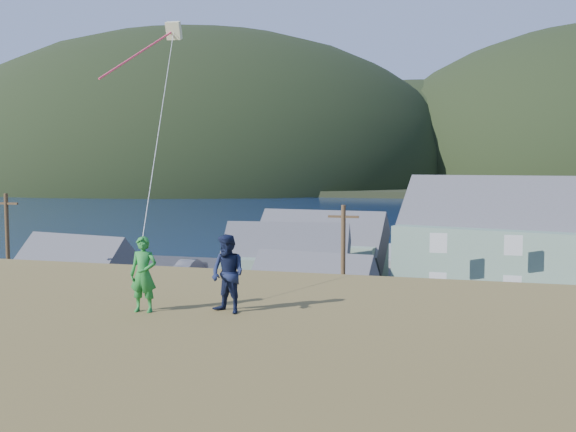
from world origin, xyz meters
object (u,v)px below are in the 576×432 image
object	(u,v)px
wharf	(353,254)
kite_flyer_navy	(228,274)
shed_palegreen_near	(286,265)
shed_palegreen_far	(321,249)
shed_teal	(69,280)
shed_white	(310,297)
kite_flyer_green	(143,274)

from	to	relation	value
wharf	kite_flyer_navy	bearing A→B (deg)	-83.16
shed_palegreen_near	shed_palegreen_far	xyz separation A→B (m)	(1.07, 7.74, 0.26)
shed_teal	shed_white	xyz separation A→B (m)	(17.15, -0.38, -0.19)
shed_teal	shed_white	world-z (taller)	shed_teal
wharf	shed_white	world-z (taller)	shed_white
shed_palegreen_near	shed_white	xyz separation A→B (m)	(4.33, -9.93, -0.35)
kite_flyer_navy	shed_palegreen_far	bearing A→B (deg)	122.29
shed_palegreen_near	kite_flyer_green	world-z (taller)	kite_flyer_green
kite_flyer_green	wharf	bearing A→B (deg)	90.68
shed_white	kite_flyer_green	bearing A→B (deg)	-77.47
shed_teal	shed_white	distance (m)	17.16
wharf	kite_flyer_navy	xyz separation A→B (m)	(6.95, -58.00, 7.60)
shed_white	kite_flyer_navy	xyz separation A→B (m)	(4.05, -24.79, 5.73)
shed_teal	shed_white	size ratio (longest dim) A/B	1.17
shed_palegreen_far	kite_flyer_navy	xyz separation A→B (m)	(7.31, -42.46, 5.12)
shed_teal	kite_flyer_green	bearing A→B (deg)	-41.57
kite_flyer_navy	wharf	bearing A→B (deg)	119.36
shed_teal	shed_white	bearing A→B (deg)	9.96
wharf	kite_flyer_green	bearing A→B (deg)	-84.96
shed_palegreen_far	kite_flyer_green	size ratio (longest dim) A/B	7.23
shed_teal	shed_palegreen_far	world-z (taller)	shed_palegreen_far
wharf	shed_palegreen_near	xyz separation A→B (m)	(-1.43, -23.28, 2.22)
kite_flyer_navy	shed_palegreen_near	bearing A→B (deg)	126.09
shed_palegreen_near	kite_flyer_navy	world-z (taller)	kite_flyer_navy
wharf	shed_teal	xyz separation A→B (m)	(-14.25, -32.83, 2.06)
shed_teal	kite_flyer_navy	bearing A→B (deg)	-38.65
wharf	shed_teal	distance (m)	35.85
shed_palegreen_far	kite_flyer_navy	world-z (taller)	kite_flyer_navy
wharf	kite_flyer_green	xyz separation A→B (m)	(5.15, -58.40, 7.58)
shed_palegreen_near	kite_flyer_green	bearing A→B (deg)	-84.73
shed_palegreen_near	shed_palegreen_far	size ratio (longest dim) A/B	0.86
wharf	kite_flyer_navy	world-z (taller)	kite_flyer_navy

